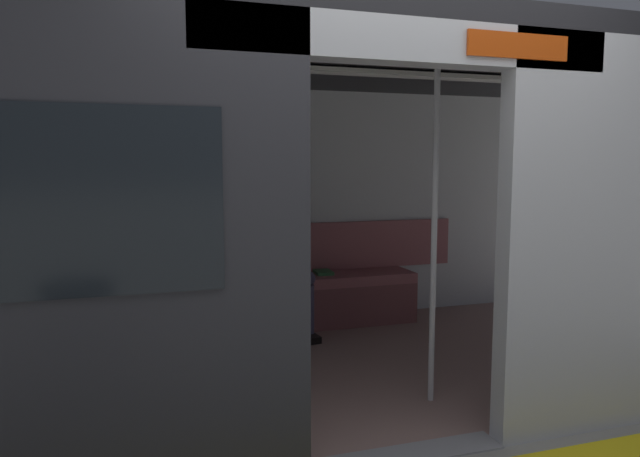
# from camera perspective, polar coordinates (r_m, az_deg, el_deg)

# --- Properties ---
(ground_plane) EXTENTS (60.00, 60.00, 0.00)m
(ground_plane) POSITION_cam_1_polar(r_m,az_deg,el_deg) (3.22, 8.22, -20.95)
(ground_plane) COLOR gray
(train_car) EXTENTS (6.40, 2.89, 2.25)m
(train_car) POSITION_cam_1_polar(r_m,az_deg,el_deg) (4.02, -0.53, 6.90)
(train_car) COLOR silver
(train_car) RESTS_ON ground_plane
(bench_seat) EXTENTS (2.43, 0.44, 0.47)m
(bench_seat) POSITION_cam_1_polar(r_m,az_deg,el_deg) (5.22, -3.40, -5.99)
(bench_seat) COLOR #935156
(bench_seat) RESTS_ON ground_plane
(person_seated) EXTENTS (0.55, 0.71, 1.19)m
(person_seated) POSITION_cam_1_polar(r_m,az_deg,el_deg) (5.10, -3.57, -2.53)
(person_seated) COLOR silver
(person_seated) RESTS_ON ground_plane
(handbag) EXTENTS (0.26, 0.15, 0.17)m
(handbag) POSITION_cam_1_polar(r_m,az_deg,el_deg) (5.14, -8.24, -4.02)
(handbag) COLOR maroon
(handbag) RESTS_ON bench_seat
(book) EXTENTS (0.16, 0.23, 0.03)m
(book) POSITION_cam_1_polar(r_m,az_deg,el_deg) (5.38, 0.32, -4.26)
(book) COLOR #33723F
(book) RESTS_ON bench_seat
(grab_pole_door) EXTENTS (0.04, 0.04, 2.11)m
(grab_pole_door) POSITION_cam_1_polar(r_m,az_deg,el_deg) (3.16, -2.82, -1.21)
(grab_pole_door) COLOR silver
(grab_pole_door) RESTS_ON ground_plane
(grab_pole_far) EXTENTS (0.04, 0.04, 2.11)m
(grab_pole_far) POSITION_cam_1_polar(r_m,az_deg,el_deg) (3.61, 10.99, -0.37)
(grab_pole_far) COLOR silver
(grab_pole_far) RESTS_ON ground_plane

